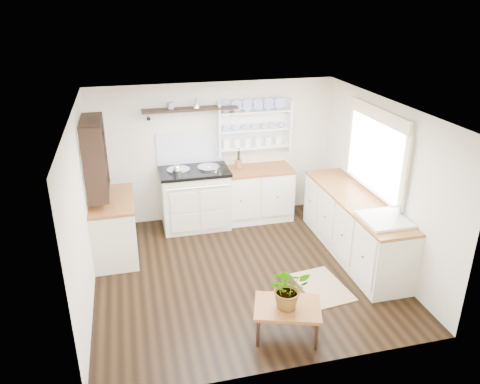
# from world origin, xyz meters

# --- Properties ---
(floor) EXTENTS (4.00, 3.80, 0.01)m
(floor) POSITION_xyz_m (0.00, 0.00, 0.00)
(floor) COLOR black
(floor) RESTS_ON ground
(wall_back) EXTENTS (4.00, 0.02, 2.30)m
(wall_back) POSITION_xyz_m (0.00, 1.90, 1.15)
(wall_back) COLOR beige
(wall_back) RESTS_ON ground
(wall_right) EXTENTS (0.02, 3.80, 2.30)m
(wall_right) POSITION_xyz_m (2.00, 0.00, 1.15)
(wall_right) COLOR beige
(wall_right) RESTS_ON ground
(wall_left) EXTENTS (0.02, 3.80, 2.30)m
(wall_left) POSITION_xyz_m (-2.00, 0.00, 1.15)
(wall_left) COLOR beige
(wall_left) RESTS_ON ground
(ceiling) EXTENTS (4.00, 3.80, 0.01)m
(ceiling) POSITION_xyz_m (0.00, 0.00, 2.30)
(ceiling) COLOR white
(ceiling) RESTS_ON wall_back
(window) EXTENTS (0.08, 1.55, 1.22)m
(window) POSITION_xyz_m (1.95, 0.15, 1.56)
(window) COLOR white
(window) RESTS_ON wall_right
(aga_cooker) EXTENTS (1.11, 0.77, 1.02)m
(aga_cooker) POSITION_xyz_m (-0.41, 1.57, 0.50)
(aga_cooker) COLOR beige
(aga_cooker) RESTS_ON floor
(back_cabinets) EXTENTS (1.27, 0.63, 0.90)m
(back_cabinets) POSITION_xyz_m (0.60, 1.60, 0.46)
(back_cabinets) COLOR silver
(back_cabinets) RESTS_ON floor
(right_cabinets) EXTENTS (0.62, 2.43, 0.90)m
(right_cabinets) POSITION_xyz_m (1.70, 0.10, 0.46)
(right_cabinets) COLOR silver
(right_cabinets) RESTS_ON floor
(belfast_sink) EXTENTS (0.55, 0.60, 0.45)m
(belfast_sink) POSITION_xyz_m (1.70, -0.65, 0.80)
(belfast_sink) COLOR white
(belfast_sink) RESTS_ON right_cabinets
(left_cabinets) EXTENTS (0.62, 1.13, 0.90)m
(left_cabinets) POSITION_xyz_m (-1.70, 0.90, 0.46)
(left_cabinets) COLOR silver
(left_cabinets) RESTS_ON floor
(plate_rack) EXTENTS (1.20, 0.22, 0.90)m
(plate_rack) POSITION_xyz_m (0.65, 1.86, 1.56)
(plate_rack) COLOR white
(plate_rack) RESTS_ON wall_back
(high_shelf) EXTENTS (1.50, 0.29, 0.16)m
(high_shelf) POSITION_xyz_m (-0.40, 1.78, 1.91)
(high_shelf) COLOR black
(high_shelf) RESTS_ON wall_back
(left_shelving) EXTENTS (0.28, 0.80, 1.05)m
(left_shelving) POSITION_xyz_m (-1.84, 0.90, 1.55)
(left_shelving) COLOR black
(left_shelving) RESTS_ON wall_left
(kettle) EXTENTS (0.17, 0.17, 0.20)m
(kettle) POSITION_xyz_m (-0.69, 1.45, 1.03)
(kettle) COLOR silver
(kettle) RESTS_ON aga_cooker
(utensil_crock) EXTENTS (0.12, 0.12, 0.14)m
(utensil_crock) POSITION_xyz_m (0.35, 1.68, 0.98)
(utensil_crock) COLOR brown
(utensil_crock) RESTS_ON back_cabinets
(center_table) EXTENTS (0.86, 0.73, 0.40)m
(center_table) POSITION_xyz_m (0.16, -1.40, 0.35)
(center_table) COLOR brown
(center_table) RESTS_ON floor
(potted_plant) EXTENTS (0.44, 0.39, 0.49)m
(potted_plant) POSITION_xyz_m (0.16, -1.40, 0.64)
(potted_plant) COLOR #3F7233
(potted_plant) RESTS_ON center_table
(floor_rug) EXTENTS (0.65, 0.91, 0.02)m
(floor_rug) POSITION_xyz_m (0.93, -0.63, 0.01)
(floor_rug) COLOR olive
(floor_rug) RESTS_ON floor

